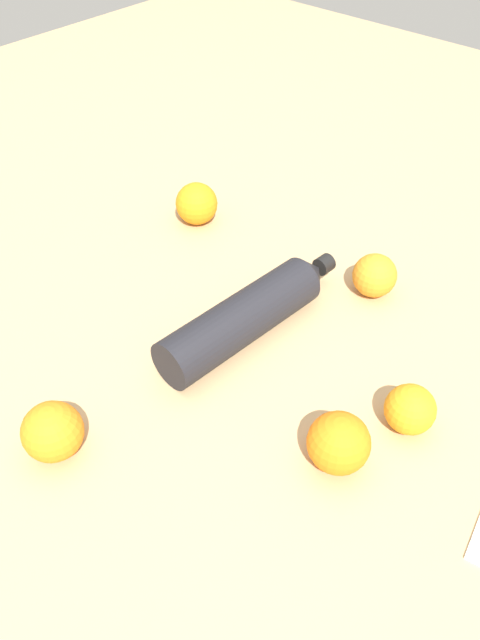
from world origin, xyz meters
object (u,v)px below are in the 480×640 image
(orange_1, at_px, (53,432))
(orange_2, at_px, (410,409))
(orange_0, at_px, (197,204))
(orange_3, at_px, (375,275))
(orange_4, at_px, (339,443))
(water_bottle, at_px, (251,313))

(orange_1, bearing_deg, orange_2, -133.35)
(orange_0, bearing_deg, orange_3, -173.18)
(orange_1, height_order, orange_3, orange_1)
(orange_0, relative_size, orange_4, 0.98)
(orange_0, distance_m, orange_2, 0.52)
(orange_2, relative_size, orange_3, 0.94)
(water_bottle, xyz_separation_m, orange_0, (0.25, -0.14, 0.00))
(orange_2, height_order, orange_4, orange_4)
(water_bottle, height_order, orange_2, water_bottle)
(water_bottle, distance_m, orange_1, 0.30)
(orange_0, height_order, orange_3, orange_0)
(orange_0, distance_m, orange_1, 0.49)
(orange_0, distance_m, orange_3, 0.33)
(orange_1, bearing_deg, orange_0, -64.73)
(water_bottle, distance_m, orange_0, 0.29)
(orange_0, height_order, orange_4, orange_4)
(water_bottle, relative_size, orange_4, 4.35)
(orange_1, distance_m, orange_2, 0.41)
(orange_4, bearing_deg, orange_3, -64.59)
(orange_1, xyz_separation_m, orange_4, (-0.25, -0.20, 0.00))
(orange_0, bearing_deg, orange_2, 163.77)
(water_bottle, height_order, orange_0, orange_0)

